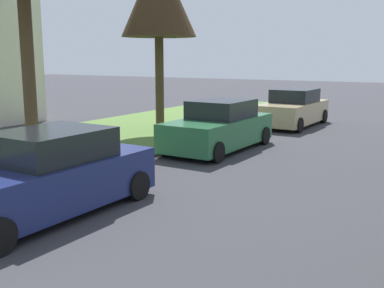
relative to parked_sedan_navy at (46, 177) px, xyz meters
name	(u,v)px	position (x,y,z in m)	size (l,w,h in m)	color
parked_sedan_navy	(46,177)	(0.00, 0.00, 0.00)	(2.01, 4.43, 1.57)	navy
parked_sedan_green	(219,127)	(-0.14, 7.18, 0.00)	(2.01, 4.43, 1.57)	#28663D
parked_sedan_tan	(293,109)	(0.13, 13.51, 0.00)	(2.01, 4.43, 1.57)	tan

